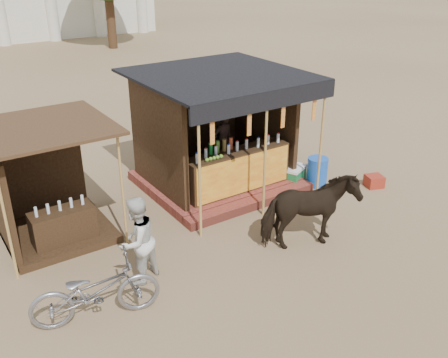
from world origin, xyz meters
name	(u,v)px	position (x,y,z in m)	size (l,w,h in m)	color
ground	(272,262)	(0.00, 0.00, 0.00)	(120.00, 120.00, 0.00)	#846B4C
main_stall	(218,146)	(1.01, 3.36, 1.02)	(3.60, 3.61, 2.78)	brown
secondary_stall	(43,199)	(-3.17, 3.24, 0.85)	(2.40, 2.40, 2.38)	#382714
cow	(309,212)	(0.92, 0.06, 0.76)	(0.82, 1.80, 1.52)	black
motorbike	(95,291)	(-3.25, 0.34, 0.53)	(0.70, 2.00, 1.05)	gray
bystander	(137,241)	(-2.26, 0.90, 0.80)	(0.78, 0.61, 1.60)	silver
blue_barrel	(317,172)	(3.01, 2.00, 0.36)	(0.50, 0.50, 0.71)	#184DB4
red_crate	(374,181)	(4.12, 1.15, 0.14)	(0.40, 0.37, 0.28)	maroon
cooler	(293,175)	(2.58, 2.37, 0.23)	(0.76, 0.67, 0.46)	#19733B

